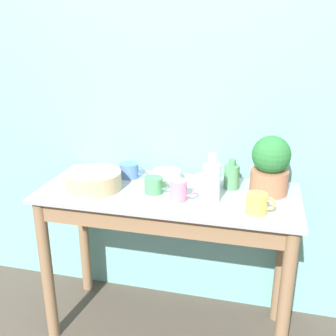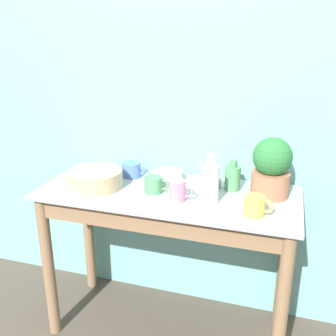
# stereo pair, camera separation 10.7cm
# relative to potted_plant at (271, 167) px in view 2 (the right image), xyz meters

# --- Properties ---
(wall_back) EXTENTS (6.00, 0.05, 2.40)m
(wall_back) POSITION_rel_potted_plant_xyz_m (-0.47, 0.22, 0.24)
(wall_back) COLOR #70ADA8
(wall_back) RESTS_ON ground_plane
(counter_table) EXTENTS (1.26, 0.53, 0.82)m
(counter_table) POSITION_rel_potted_plant_xyz_m (-0.47, -0.12, -0.33)
(counter_table) COLOR #846647
(counter_table) RESTS_ON ground_plane
(potted_plant) EXTENTS (0.18, 0.18, 0.28)m
(potted_plant) POSITION_rel_potted_plant_xyz_m (0.00, 0.00, 0.00)
(potted_plant) COLOR #A36647
(potted_plant) RESTS_ON counter_table
(bowl_wash_large) EXTENTS (0.27, 0.27, 0.09)m
(bowl_wash_large) POSITION_rel_potted_plant_xyz_m (-0.84, -0.15, -0.10)
(bowl_wash_large) COLOR tan
(bowl_wash_large) RESTS_ON counter_table
(bottle_tall) EXTENTS (0.08, 0.08, 0.23)m
(bottle_tall) POSITION_rel_potted_plant_xyz_m (-0.25, -0.16, -0.05)
(bottle_tall) COLOR white
(bottle_tall) RESTS_ON counter_table
(bottle_short) EXTENTS (0.08, 0.08, 0.15)m
(bottle_short) POSITION_rel_potted_plant_xyz_m (-0.18, 0.02, -0.08)
(bottle_short) COLOR #4C8C59
(bottle_short) RESTS_ON counter_table
(mug_yellow) EXTENTS (0.12, 0.09, 0.09)m
(mug_yellow) POSITION_rel_potted_plant_xyz_m (-0.05, -0.24, -0.10)
(mug_yellow) COLOR #E5CC4C
(mug_yellow) RESTS_ON counter_table
(mug_green) EXTENTS (0.12, 0.09, 0.08)m
(mug_green) POSITION_rel_potted_plant_xyz_m (-0.53, -0.13, -0.10)
(mug_green) COLOR #4C935B
(mug_green) RESTS_ON counter_table
(mug_blue) EXTENTS (0.13, 0.10, 0.08)m
(mug_blue) POSITION_rel_potted_plant_xyz_m (-0.72, 0.04, -0.10)
(mug_blue) COLOR #4C70B7
(mug_blue) RESTS_ON counter_table
(mug_pink) EXTENTS (0.12, 0.08, 0.10)m
(mug_pink) POSITION_rel_potted_plant_xyz_m (-0.40, -0.19, -0.09)
(mug_pink) COLOR pink
(mug_pink) RESTS_ON counter_table
(bowl_small_steel) EXTENTS (0.13, 0.13, 0.05)m
(bowl_small_steel) POSITION_rel_potted_plant_xyz_m (-0.30, 0.02, -0.12)
(bowl_small_steel) COLOR #A8A8B2
(bowl_small_steel) RESTS_ON counter_table
(bowl_small_enamel_white) EXTENTS (0.15, 0.15, 0.05)m
(bowl_small_enamel_white) POSITION_rel_potted_plant_xyz_m (-0.51, 0.04, -0.11)
(bowl_small_enamel_white) COLOR silver
(bowl_small_enamel_white) RESTS_ON counter_table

